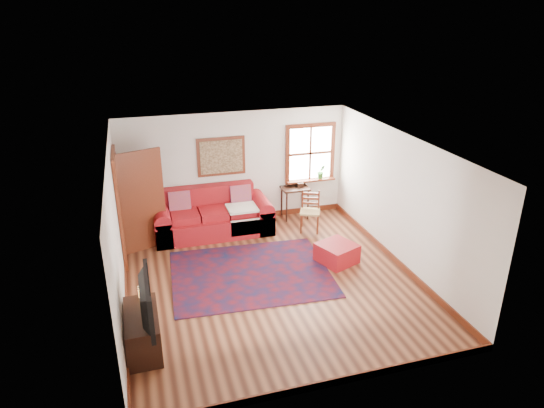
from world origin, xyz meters
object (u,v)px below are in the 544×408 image
object	(u,v)px
red_ottoman	(337,253)
ladder_back_chair	(310,209)
red_leather_sofa	(213,218)
side_table	(295,193)
media_cabinet	(143,331)

from	to	relation	value
red_ottoman	ladder_back_chair	size ratio (longest dim) A/B	0.73
red_leather_sofa	side_table	xyz separation A→B (m)	(1.95, 0.26, 0.29)
red_leather_sofa	red_ottoman	xyz separation A→B (m)	(2.04, -1.98, -0.14)
ladder_back_chair	media_cabinet	xyz separation A→B (m)	(-3.68, -3.06, -0.19)
red_ottoman	side_table	size ratio (longest dim) A/B	0.88
side_table	ladder_back_chair	world-z (taller)	ladder_back_chair
red_ottoman	side_table	distance (m)	2.28
side_table	red_ottoman	bearing A→B (deg)	-87.80
red_leather_sofa	media_cabinet	bearing A→B (deg)	-114.78
red_leather_sofa	media_cabinet	distance (m)	3.89
red_ottoman	ladder_back_chair	world-z (taller)	ladder_back_chair
side_table	media_cabinet	distance (m)	5.23
side_table	media_cabinet	world-z (taller)	side_table
red_leather_sofa	side_table	size ratio (longest dim) A/B	3.39
red_ottoman	ladder_back_chair	xyz separation A→B (m)	(0.01, 1.50, 0.29)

